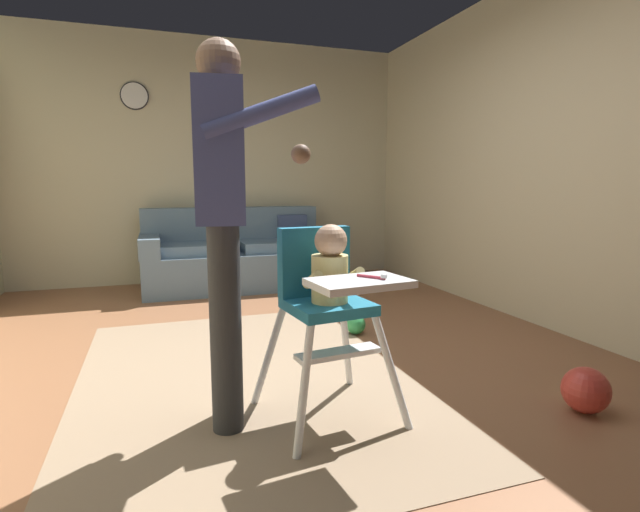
{
  "coord_description": "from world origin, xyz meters",
  "views": [
    {
      "loc": [
        -0.66,
        -2.73,
        1.1
      ],
      "look_at": [
        0.08,
        -0.56,
        0.77
      ],
      "focal_mm": 27.04,
      "sensor_mm": 36.0,
      "label": 1
    }
  ],
  "objects_px": {
    "toy_ball": "(356,324)",
    "adult_standing": "(224,215)",
    "couch": "(237,257)",
    "toy_ball_second": "(586,390)",
    "wall_clock": "(134,96)",
    "high_chair": "(328,286)"
  },
  "relations": [
    {
      "from": "toy_ball",
      "to": "high_chair",
      "type": "bearing_deg",
      "value": -118.97
    },
    {
      "from": "couch",
      "to": "wall_clock",
      "type": "height_order",
      "value": "wall_clock"
    },
    {
      "from": "toy_ball_second",
      "to": "couch",
      "type": "bearing_deg",
      "value": 107.88
    },
    {
      "from": "couch",
      "to": "toy_ball",
      "type": "bearing_deg",
      "value": 15.69
    },
    {
      "from": "toy_ball",
      "to": "toy_ball_second",
      "type": "distance_m",
      "value": 1.63
    },
    {
      "from": "couch",
      "to": "toy_ball",
      "type": "xyz_separation_m",
      "value": [
        0.56,
        -2.01,
        -0.26
      ]
    },
    {
      "from": "adult_standing",
      "to": "high_chair",
      "type": "bearing_deg",
      "value": -0.18
    },
    {
      "from": "couch",
      "to": "adult_standing",
      "type": "distance_m",
      "value": 3.19
    },
    {
      "from": "adult_standing",
      "to": "toy_ball",
      "type": "distance_m",
      "value": 1.78
    },
    {
      "from": "couch",
      "to": "toy_ball",
      "type": "relative_size",
      "value": 13.41
    },
    {
      "from": "high_chair",
      "to": "adult_standing",
      "type": "bearing_deg",
      "value": -106.63
    },
    {
      "from": "toy_ball",
      "to": "adult_standing",
      "type": "bearing_deg",
      "value": -135.66
    },
    {
      "from": "couch",
      "to": "toy_ball_second",
      "type": "bearing_deg",
      "value": 17.88
    },
    {
      "from": "toy_ball_second",
      "to": "wall_clock",
      "type": "relative_size",
      "value": 0.77
    },
    {
      "from": "adult_standing",
      "to": "wall_clock",
      "type": "xyz_separation_m",
      "value": [
        -0.45,
        3.55,
        1.08
      ]
    },
    {
      "from": "couch",
      "to": "adult_standing",
      "type": "xyz_separation_m",
      "value": [
        -0.53,
        -3.08,
        0.64
      ]
    },
    {
      "from": "toy_ball",
      "to": "wall_clock",
      "type": "bearing_deg",
      "value": 121.8
    },
    {
      "from": "couch",
      "to": "toy_ball_second",
      "type": "xyz_separation_m",
      "value": [
        1.14,
        -3.53,
        -0.22
      ]
    },
    {
      "from": "high_chair",
      "to": "wall_clock",
      "type": "bearing_deg",
      "value": -172.82
    },
    {
      "from": "couch",
      "to": "wall_clock",
      "type": "bearing_deg",
      "value": -116.04
    },
    {
      "from": "high_chair",
      "to": "toy_ball",
      "type": "distance_m",
      "value": 1.43
    },
    {
      "from": "wall_clock",
      "to": "toy_ball",
      "type": "bearing_deg",
      "value": -58.2
    }
  ]
}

